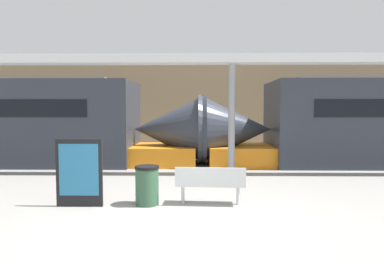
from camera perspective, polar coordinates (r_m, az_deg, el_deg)
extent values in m
plane|color=gray|center=(6.28, -2.70, -15.06)|extent=(60.00, 60.00, 0.00)
cube|color=#9E8460|center=(18.50, -0.26, 5.06)|extent=(56.00, 0.20, 5.00)
cone|color=#2D333D|center=(12.99, 7.09, 0.47)|extent=(2.73, 2.63, 2.63)
cube|color=orange|center=(13.11, 8.18, -3.75)|extent=(2.46, 2.46, 0.70)
cone|color=#2D333D|center=(12.96, -3.68, 0.49)|extent=(2.73, 2.63, 2.63)
cube|color=orange|center=(13.07, -4.80, -3.75)|extent=(2.46, 2.46, 0.70)
cube|color=silver|center=(7.44, 3.08, -8.69)|extent=(1.51, 0.52, 0.04)
cube|color=silver|center=(7.20, 3.06, -7.41)|extent=(1.48, 0.12, 0.38)
cylinder|color=silver|center=(7.53, -1.52, -10.29)|extent=(0.07, 0.07, 0.41)
cylinder|color=silver|center=(7.50, 7.68, -10.36)|extent=(0.07, 0.07, 0.41)
cylinder|color=#2D5138|center=(7.44, -7.50, -9.03)|extent=(0.49, 0.49, 0.77)
cylinder|color=black|center=(7.36, -7.52, -5.86)|extent=(0.52, 0.52, 0.06)
cube|color=black|center=(7.55, -18.27, -6.49)|extent=(0.97, 0.06, 1.42)
cube|color=teal|center=(7.51, -18.37, -6.00)|extent=(0.82, 0.01, 1.08)
cylinder|color=gray|center=(10.73, 6.62, 2.06)|extent=(0.21, 0.21, 3.46)
cube|color=silver|center=(10.85, 6.69, 11.99)|extent=(28.00, 0.60, 0.28)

